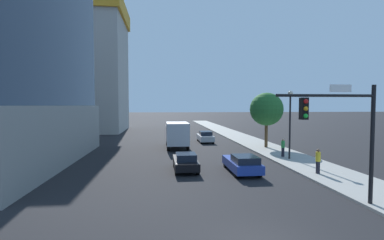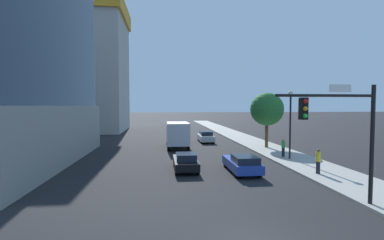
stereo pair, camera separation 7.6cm
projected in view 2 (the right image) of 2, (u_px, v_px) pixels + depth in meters
name	position (u px, v px, depth m)	size (l,w,h in m)	color
sidewalk	(274.00, 151.00, 30.84)	(4.43, 120.00, 0.15)	#9E9B93
construction_building	(85.00, 61.00, 54.98)	(16.05, 23.10, 33.49)	#B2AFA8
traffic_light_pole	(342.00, 123.00, 13.67)	(5.06, 0.48, 5.88)	black
street_lamp	(290.00, 115.00, 25.70)	(0.44, 0.44, 6.22)	black
street_tree	(267.00, 109.00, 32.81)	(3.84, 3.84, 6.36)	brown
car_blue	(242.00, 163.00, 21.11)	(1.94, 4.73, 1.40)	#233D9E
car_silver	(206.00, 137.00, 38.73)	(1.84, 4.61, 1.50)	#B7B7BC
car_black	(186.00, 162.00, 21.79)	(1.77, 4.25, 1.39)	black
box_truck	(177.00, 133.00, 33.41)	(2.48, 6.53, 3.04)	silver
pedestrian_yellow_shirt	(318.00, 161.00, 20.22)	(0.34, 0.34, 1.77)	black
pedestrian_green_shirt	(283.00, 147.00, 26.90)	(0.34, 0.34, 1.73)	black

